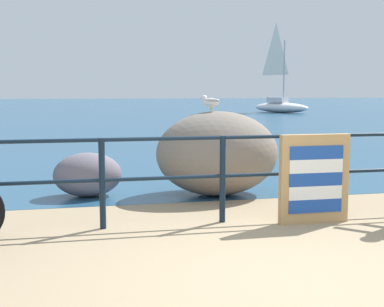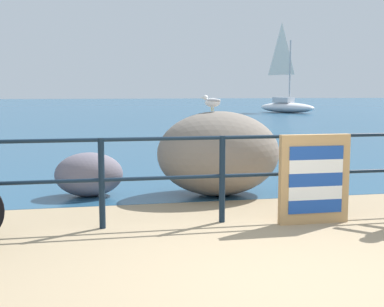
% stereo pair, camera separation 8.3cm
% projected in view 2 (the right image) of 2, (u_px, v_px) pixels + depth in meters
% --- Properties ---
extents(ground_plane, '(120.00, 120.00, 0.10)m').
position_uv_depth(ground_plane, '(122.00, 125.00, 23.72)').
color(ground_plane, '#937F60').
extents(sea_surface, '(120.00, 90.00, 0.01)m').
position_uv_depth(sea_surface, '(103.00, 106.00, 50.96)').
color(sea_surface, navy).
rests_on(sea_surface, ground_plane).
extents(promenade_railing, '(8.39, 0.07, 1.02)m').
position_uv_depth(promenade_railing, '(222.00, 169.00, 6.00)').
color(promenade_railing, black).
rests_on(promenade_railing, ground_plane).
extents(folded_deckchair_stack, '(0.84, 0.10, 1.04)m').
position_uv_depth(folded_deckchair_stack, '(314.00, 179.00, 5.97)').
color(folded_deckchair_stack, tan).
rests_on(folded_deckchair_stack, ground_plane).
extents(breakwater_boulder_main, '(1.82, 1.35, 1.24)m').
position_uv_depth(breakwater_boulder_main, '(219.00, 153.00, 7.58)').
color(breakwater_boulder_main, slate).
rests_on(breakwater_boulder_main, ground).
extents(breakwater_boulder_left, '(0.99, 0.71, 0.64)m').
position_uv_depth(breakwater_boulder_left, '(89.00, 174.00, 7.53)').
color(breakwater_boulder_left, slate).
rests_on(breakwater_boulder_left, ground).
extents(seagull, '(0.29, 0.29, 0.23)m').
position_uv_depth(seagull, '(212.00, 102.00, 7.53)').
color(seagull, gold).
rests_on(seagull, breakwater_boulder_main).
extents(sailboat, '(3.41, 4.43, 6.16)m').
position_uv_depth(sailboat, '(286.00, 103.00, 35.44)').
color(sailboat, white).
rests_on(sailboat, sea_surface).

